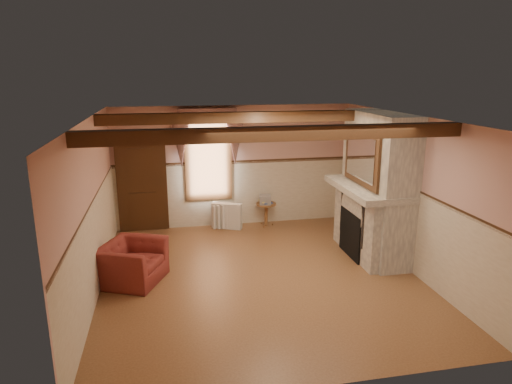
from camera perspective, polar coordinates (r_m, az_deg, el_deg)
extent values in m
cube|color=brown|center=(8.24, 0.56, -10.54)|extent=(5.50, 6.00, 0.01)
cube|color=silver|center=(7.48, 0.61, 9.24)|extent=(5.50, 6.00, 0.01)
cube|color=tan|center=(10.61, -2.75, 3.24)|extent=(5.50, 0.02, 2.80)
cube|color=tan|center=(5.02, 7.75, -10.37)|extent=(5.50, 0.02, 2.80)
cube|color=tan|center=(7.69, -19.93, -2.17)|extent=(0.02, 6.00, 2.80)
cube|color=tan|center=(8.72, 18.57, -0.10)|extent=(0.02, 6.00, 2.80)
cube|color=black|center=(9.17, 12.15, -5.13)|extent=(0.20, 0.95, 0.90)
imported|color=maroon|center=(8.22, -15.22, -8.50)|extent=(1.28, 1.35, 0.69)
cylinder|color=brown|center=(10.74, 1.27, -2.82)|extent=(0.51, 0.51, 0.55)
cube|color=#B7AD8C|center=(10.60, 1.15, -0.94)|extent=(0.31, 0.36, 0.20)
cube|color=silver|center=(10.57, -3.68, -2.99)|extent=(0.71, 0.45, 0.60)
imported|color=brown|center=(8.93, 14.09, 0.97)|extent=(0.31, 0.31, 0.08)
cube|color=black|center=(9.69, 11.96, 2.53)|extent=(0.14, 0.24, 0.20)
cylinder|color=gold|center=(9.53, 12.36, 2.55)|extent=(0.11, 0.11, 0.28)
cylinder|color=#A2131D|center=(8.55, 15.33, 0.55)|extent=(0.06, 0.06, 0.16)
cylinder|color=yellow|center=(8.83, 14.41, 0.93)|extent=(0.06, 0.06, 0.12)
cube|color=gray|center=(9.08, 14.94, 0.75)|extent=(0.85, 2.00, 2.80)
cube|color=gray|center=(9.01, 13.89, 0.45)|extent=(1.05, 2.05, 0.12)
cube|color=silver|center=(8.80, 13.04, 4.25)|extent=(0.06, 1.44, 1.04)
cube|color=black|center=(10.54, -14.04, 0.76)|extent=(1.10, 0.10, 2.10)
cube|color=white|center=(10.47, -6.00, 4.40)|extent=(1.06, 0.08, 2.02)
cube|color=gray|center=(10.29, -6.05, 7.60)|extent=(1.30, 0.14, 1.40)
cube|color=black|center=(6.33, 2.86, 7.29)|extent=(5.50, 0.18, 0.20)
cube|color=black|center=(8.66, -1.05, 9.33)|extent=(5.50, 0.18, 0.20)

